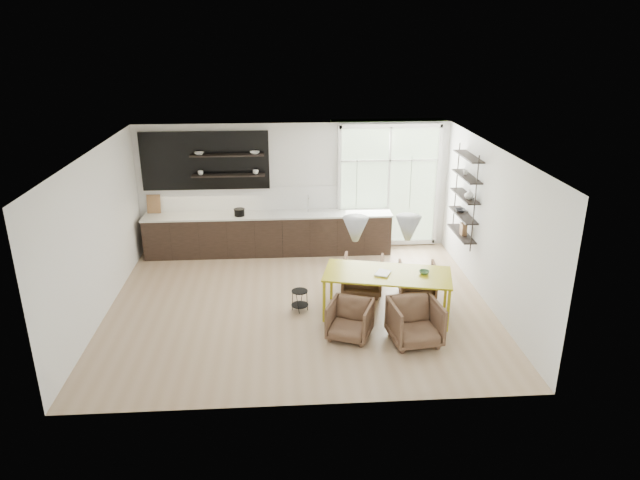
{
  "coord_description": "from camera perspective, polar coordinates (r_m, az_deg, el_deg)",
  "views": [
    {
      "loc": [
        -0.26,
        -9.52,
        4.86
      ],
      "look_at": [
        0.42,
        0.6,
        1.06
      ],
      "focal_mm": 32.0,
      "sensor_mm": 36.0,
      "label": 1
    }
  ],
  "objects": [
    {
      "name": "armchair_back_right",
      "position": [
        11.09,
        9.71,
        -3.93
      ],
      "size": [
        0.75,
        0.77,
        0.64
      ],
      "primitive_type": "imported",
      "rotation": [
        0.0,
        0.0,
        3.04
      ],
      "color": "brown",
      "rests_on": "ground"
    },
    {
      "name": "armchair_front_left",
      "position": [
        9.52,
        3.01,
        -7.99
      ],
      "size": [
        0.89,
        0.9,
        0.64
      ],
      "primitive_type": "imported",
      "rotation": [
        0.0,
        0.0,
        -0.38
      ],
      "color": "brown",
      "rests_on": "ground"
    },
    {
      "name": "right_shelving",
      "position": [
        11.74,
        14.3,
        4.03
      ],
      "size": [
        0.26,
        1.22,
        1.9
      ],
      "color": "black",
      "rests_on": "ground"
    },
    {
      "name": "wire_stool",
      "position": [
        10.39,
        -2.04,
        -5.79
      ],
      "size": [
        0.31,
        0.31,
        0.4
      ],
      "rotation": [
        0.0,
        0.0,
        -0.3
      ],
      "color": "black",
      "rests_on": "ground"
    },
    {
      "name": "room",
      "position": [
        11.18,
        0.64,
        2.84
      ],
      "size": [
        7.02,
        6.01,
        2.91
      ],
      "color": "tan",
      "rests_on": "ground"
    },
    {
      "name": "armchair_back_left",
      "position": [
        11.08,
        4.3,
        -3.5
      ],
      "size": [
        0.91,
        0.93,
        0.72
      ],
      "primitive_type": "imported",
      "rotation": [
        0.0,
        0.0,
        2.93
      ],
      "color": "brown",
      "rests_on": "ground"
    },
    {
      "name": "kitchen_run",
      "position": [
        12.94,
        -5.55,
        1.2
      ],
      "size": [
        5.54,
        0.69,
        2.75
      ],
      "color": "black",
      "rests_on": "ground"
    },
    {
      "name": "armchair_front_right",
      "position": [
        9.47,
        9.48,
        -8.12
      ],
      "size": [
        0.87,
        0.89,
        0.73
      ],
      "primitive_type": "imported",
      "rotation": [
        0.0,
        0.0,
        0.13
      ],
      "color": "brown",
      "rests_on": "ground"
    },
    {
      "name": "dining_table",
      "position": [
        10.11,
        6.75,
        -3.6
      ],
      "size": [
        2.38,
        1.47,
        0.81
      ],
      "rotation": [
        0.0,
        0.0,
        -0.23
      ],
      "color": "#B3A613",
      "rests_on": "ground"
    },
    {
      "name": "table_bowl",
      "position": [
        10.15,
        10.38,
        -3.19
      ],
      "size": [
        0.19,
        0.19,
        0.06
      ],
      "primitive_type": "imported",
      "rotation": [
        0.0,
        0.0,
        -0.05
      ],
      "color": "#457348",
      "rests_on": "dining_table"
    },
    {
      "name": "table_book",
      "position": [
        10.07,
        5.68,
        -3.22
      ],
      "size": [
        0.35,
        0.38,
        0.03
      ],
      "primitive_type": "imported",
      "rotation": [
        0.0,
        0.0,
        -0.47
      ],
      "color": "white",
      "rests_on": "dining_table"
    }
  ]
}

